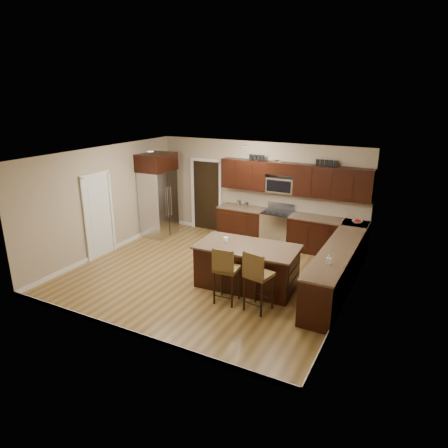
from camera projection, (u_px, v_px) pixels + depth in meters
The scene contains 22 objects.
floor at pixel (210, 274), 9.09m from camera, with size 6.00×6.00×0.00m, color olive.
ceiling at pixel (209, 155), 8.25m from camera, with size 6.00×6.00×0.00m, color silver.
wall_back at pixel (259, 191), 10.99m from camera, with size 6.00×6.00×0.00m, color tan.
wall_left at pixel (105, 201), 9.99m from camera, with size 5.50×5.50×0.00m, color tan.
wall_right at pixel (351, 239), 7.35m from camera, with size 5.50×5.50×0.00m, color tan.
base_cabinets at pixel (311, 248), 9.33m from camera, with size 4.02×3.96×0.92m.
upper_cabinets at pixel (294, 178), 10.24m from camera, with size 4.00×0.33×0.80m.
range at pixel (277, 228), 10.71m from camera, with size 0.76×0.64×1.11m.
microwave at pixel (281, 185), 10.48m from camera, with size 0.76×0.31×0.40m, color silver.
doorway at pixel (207, 196), 11.80m from camera, with size 0.85×0.03×2.06m, color black.
pantry_door at pixel (99, 217), 9.83m from camera, with size 0.03×0.80×2.04m, color white.
letter_decor at pixel (290, 160), 10.16m from camera, with size 2.20×0.03×0.15m, color black, non-canonical shape.
island at pixel (247, 268), 8.38m from camera, with size 2.16×1.21×0.92m.
stool_mid at pixel (225, 269), 7.60m from camera, with size 0.47×0.47×1.16m.
stool_right at pixel (257, 275), 7.31m from camera, with size 0.53×0.53×1.20m.
refrigerator at pixel (158, 194), 11.27m from camera, with size 0.79×1.00×2.35m.
floor_mat at pixel (244, 258), 9.94m from camera, with size 0.97×0.65×0.01m, color brown.
fruit_bowl at pixel (357, 222), 9.66m from camera, with size 0.25×0.25×0.06m, color silver.
soap_bottle at pixel (329, 259), 7.32m from camera, with size 0.08×0.08×0.18m, color #B2B2B2.
canister_tall at pixel (239, 203), 11.04m from camera, with size 0.12×0.12×0.19m, color silver.
canister_short at pixel (247, 205), 10.94m from camera, with size 0.11×0.11×0.16m, color silver.
island_jar at pixel (226, 240), 8.43m from camera, with size 0.10×0.10×0.10m, color white.
Camera 1 is at (4.13, -7.19, 3.91)m, focal length 32.00 mm.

